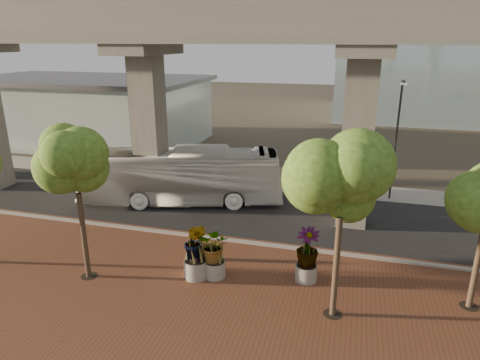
# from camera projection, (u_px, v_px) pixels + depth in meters

# --- Properties ---
(ground) EXTENTS (160.00, 160.00, 0.00)m
(ground) POSITION_uv_depth(u_px,v_px,m) (237.00, 226.00, 23.64)
(ground) COLOR #393329
(ground) RESTS_ON ground
(brick_plaza) EXTENTS (70.00, 13.00, 0.06)m
(brick_plaza) POSITION_uv_depth(u_px,v_px,m) (181.00, 309.00, 16.30)
(brick_plaza) COLOR brown
(brick_plaza) RESTS_ON ground
(asphalt_road) EXTENTS (90.00, 8.00, 0.04)m
(asphalt_road) POSITION_uv_depth(u_px,v_px,m) (246.00, 212.00, 25.46)
(asphalt_road) COLOR black
(asphalt_road) RESTS_ON ground
(curb_strip) EXTENTS (70.00, 0.25, 0.16)m
(curb_strip) POSITION_uv_depth(u_px,v_px,m) (227.00, 240.00, 21.78)
(curb_strip) COLOR #98958E
(curb_strip) RESTS_ON ground
(far_sidewalk) EXTENTS (90.00, 3.00, 0.06)m
(far_sidewalk) POSITION_uv_depth(u_px,v_px,m) (266.00, 183.00, 30.50)
(far_sidewalk) COLOR #98958E
(far_sidewalk) RESTS_ON ground
(transit_viaduct) EXTENTS (72.00, 5.60, 12.40)m
(transit_viaduct) POSITION_uv_depth(u_px,v_px,m) (247.00, 88.00, 23.19)
(transit_viaduct) COLOR gray
(transit_viaduct) RESTS_ON ground
(station_pavilion) EXTENTS (23.00, 13.00, 6.30)m
(station_pavilion) POSITION_uv_depth(u_px,v_px,m) (87.00, 109.00, 42.30)
(station_pavilion) COLOR silver
(station_pavilion) RESTS_ON ground
(transit_bus) EXTENTS (12.77, 6.01, 3.47)m
(transit_bus) POSITION_uv_depth(u_px,v_px,m) (181.00, 176.00, 26.51)
(transit_bus) COLOR white
(transit_bus) RESTS_ON ground
(fire_hydrant) EXTENTS (0.54, 0.49, 1.08)m
(fire_hydrant) POSITION_uv_depth(u_px,v_px,m) (198.00, 249.00, 19.80)
(fire_hydrant) COLOR maroon
(fire_hydrant) RESTS_ON ground
(planter_front) EXTENTS (2.08, 2.08, 2.29)m
(planter_front) POSITION_uv_depth(u_px,v_px,m) (214.00, 247.00, 18.09)
(planter_front) COLOR #AEA79D
(planter_front) RESTS_ON ground
(planter_right) EXTENTS (2.23, 2.23, 2.38)m
(planter_right) POSITION_uv_depth(u_px,v_px,m) (307.00, 250.00, 17.76)
(planter_right) COLOR #AAA59A
(planter_right) RESTS_ON ground
(planter_left) EXTENTS (2.30, 2.30, 2.52)m
(planter_left) POSITION_uv_depth(u_px,v_px,m) (195.00, 245.00, 18.00)
(planter_left) COLOR gray
(planter_left) RESTS_ON ground
(street_tree_near_west) EXTENTS (3.63, 3.63, 6.54)m
(street_tree_near_west) POSITION_uv_depth(u_px,v_px,m) (75.00, 169.00, 16.99)
(street_tree_near_west) COLOR #4F3B2D
(street_tree_near_west) RESTS_ON ground
(street_tree_near_east) EXTENTS (4.07, 4.07, 6.96)m
(street_tree_near_east) POSITION_uv_depth(u_px,v_px,m) (343.00, 185.00, 14.36)
(street_tree_near_east) COLOR #4F3B2D
(street_tree_near_east) RESTS_ON ground
(streetlamp_west) EXTENTS (0.45, 1.32, 9.08)m
(streetlamp_west) POSITION_uv_depth(u_px,v_px,m) (129.00, 108.00, 29.73)
(streetlamp_west) COLOR #2A2A2E
(streetlamp_west) RESTS_ON ground
(streetlamp_east) EXTENTS (0.37, 1.09, 7.51)m
(streetlamp_east) POSITION_uv_depth(u_px,v_px,m) (397.00, 132.00, 26.20)
(streetlamp_east) COLOR #2C2D31
(streetlamp_east) RESTS_ON ground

